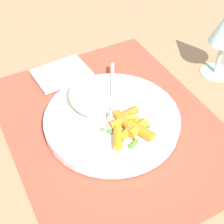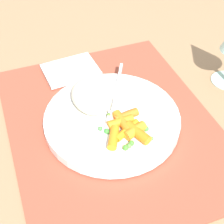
{
  "view_description": "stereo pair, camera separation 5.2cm",
  "coord_description": "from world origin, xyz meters",
  "px_view_note": "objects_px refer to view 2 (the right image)",
  "views": [
    {
      "loc": [
        0.38,
        -0.2,
        0.45
      ],
      "look_at": [
        0.0,
        0.0,
        0.03
      ],
      "focal_mm": 53.09,
      "sensor_mm": 36.0,
      "label": 1
    },
    {
      "loc": [
        0.4,
        -0.15,
        0.45
      ],
      "look_at": [
        0.0,
        0.0,
        0.03
      ],
      "focal_mm": 53.09,
      "sensor_mm": 36.0,
      "label": 2
    }
  ],
  "objects_px": {
    "rice_mound": "(92,96)",
    "plate": "(112,119)",
    "napkin": "(71,70)",
    "carrot_portion": "(127,127)",
    "fork": "(115,101)"
  },
  "relations": [
    {
      "from": "plate",
      "to": "fork",
      "type": "relative_size",
      "value": 1.44
    },
    {
      "from": "plate",
      "to": "fork",
      "type": "xyz_separation_m",
      "value": [
        -0.03,
        0.02,
        0.01
      ]
    },
    {
      "from": "plate",
      "to": "fork",
      "type": "bearing_deg",
      "value": 151.57
    },
    {
      "from": "plate",
      "to": "fork",
      "type": "height_order",
      "value": "fork"
    },
    {
      "from": "plate",
      "to": "rice_mound",
      "type": "distance_m",
      "value": 0.06
    },
    {
      "from": "carrot_portion",
      "to": "fork",
      "type": "height_order",
      "value": "carrot_portion"
    },
    {
      "from": "carrot_portion",
      "to": "napkin",
      "type": "xyz_separation_m",
      "value": [
        -0.22,
        -0.04,
        -0.02
      ]
    },
    {
      "from": "rice_mound",
      "to": "napkin",
      "type": "distance_m",
      "value": 0.13
    },
    {
      "from": "rice_mound",
      "to": "plate",
      "type": "bearing_deg",
      "value": 26.52
    },
    {
      "from": "napkin",
      "to": "rice_mound",
      "type": "bearing_deg",
      "value": 2.81
    },
    {
      "from": "carrot_portion",
      "to": "fork",
      "type": "xyz_separation_m",
      "value": [
        -0.08,
        0.01,
        -0.0
      ]
    },
    {
      "from": "plate",
      "to": "napkin",
      "type": "distance_m",
      "value": 0.18
    },
    {
      "from": "plate",
      "to": "rice_mound",
      "type": "relative_size",
      "value": 2.47
    },
    {
      "from": "rice_mound",
      "to": "napkin",
      "type": "relative_size",
      "value": 0.88
    },
    {
      "from": "plate",
      "to": "rice_mound",
      "type": "height_order",
      "value": "rice_mound"
    }
  ]
}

